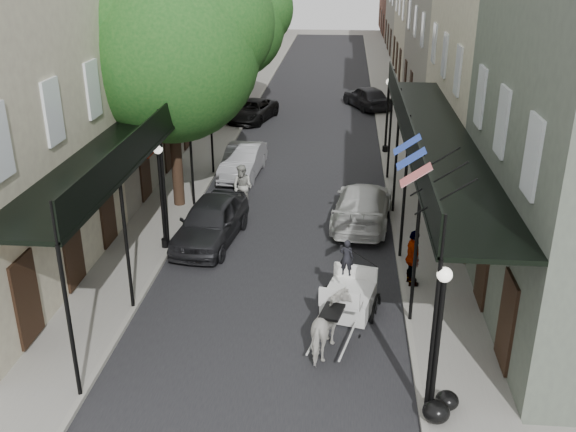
% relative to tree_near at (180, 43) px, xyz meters
% --- Properties ---
extents(ground, '(140.00, 140.00, 0.00)m').
position_rel_tree_near_xyz_m(ground, '(4.20, -10.18, -6.49)').
color(ground, gray).
rests_on(ground, ground).
extents(road, '(8.00, 90.00, 0.01)m').
position_rel_tree_near_xyz_m(road, '(4.20, 9.82, -6.48)').
color(road, black).
rests_on(road, ground).
extents(sidewalk_left, '(2.20, 90.00, 0.12)m').
position_rel_tree_near_xyz_m(sidewalk_left, '(-0.80, 9.82, -6.43)').
color(sidewalk_left, gray).
rests_on(sidewalk_left, ground).
extents(sidewalk_right, '(2.20, 90.00, 0.12)m').
position_rel_tree_near_xyz_m(sidewalk_right, '(9.20, 9.82, -6.43)').
color(sidewalk_right, gray).
rests_on(sidewalk_right, ground).
extents(building_row_left, '(5.00, 80.00, 10.50)m').
position_rel_tree_near_xyz_m(building_row_left, '(-4.40, 19.82, -1.24)').
color(building_row_left, beige).
rests_on(building_row_left, ground).
extents(building_row_right, '(5.00, 80.00, 10.50)m').
position_rel_tree_near_xyz_m(building_row_right, '(12.80, 19.82, -1.24)').
color(building_row_right, gray).
rests_on(building_row_right, ground).
extents(gallery_left, '(2.20, 18.05, 4.88)m').
position_rel_tree_near_xyz_m(gallery_left, '(-0.59, -3.20, -2.44)').
color(gallery_left, black).
rests_on(gallery_left, sidewalk_left).
extents(gallery_right, '(2.20, 18.05, 4.88)m').
position_rel_tree_near_xyz_m(gallery_right, '(8.99, -3.20, -2.44)').
color(gallery_right, black).
rests_on(gallery_right, sidewalk_right).
extents(tree_near, '(7.31, 6.80, 9.63)m').
position_rel_tree_near_xyz_m(tree_near, '(0.00, 0.00, 0.00)').
color(tree_near, '#382619').
rests_on(tree_near, sidewalk_left).
extents(tree_far, '(6.45, 6.00, 8.61)m').
position_rel_tree_near_xyz_m(tree_far, '(-0.05, 14.00, -0.65)').
color(tree_far, '#382619').
rests_on(tree_far, sidewalk_left).
extents(lamppost_right_near, '(0.32, 0.32, 3.71)m').
position_rel_tree_near_xyz_m(lamppost_right_near, '(8.30, -12.18, -4.44)').
color(lamppost_right_near, black).
rests_on(lamppost_right_near, sidewalk_right).
extents(lamppost_left, '(0.32, 0.32, 3.71)m').
position_rel_tree_near_xyz_m(lamppost_left, '(0.10, -4.18, -4.44)').
color(lamppost_left, black).
rests_on(lamppost_left, sidewalk_left).
extents(lamppost_right_far, '(0.32, 0.32, 3.71)m').
position_rel_tree_near_xyz_m(lamppost_right_far, '(8.30, 7.82, -4.44)').
color(lamppost_right_far, black).
rests_on(lamppost_right_far, sidewalk_right).
extents(horse, '(1.23, 1.97, 1.54)m').
position_rel_tree_near_xyz_m(horse, '(6.00, -9.79, -5.72)').
color(horse, beige).
rests_on(horse, ground).
extents(carriage, '(1.89, 2.51, 2.58)m').
position_rel_tree_near_xyz_m(carriage, '(6.55, -7.45, -5.49)').
color(carriage, black).
rests_on(carriage, ground).
extents(pedestrian_walking, '(1.09, 0.99, 1.81)m').
position_rel_tree_near_xyz_m(pedestrian_walking, '(2.20, -0.10, -5.58)').
color(pedestrian_walking, '#A1A197').
rests_on(pedestrian_walking, ground).
extents(pedestrian_sidewalk_left, '(1.30, 1.13, 1.74)m').
position_rel_tree_near_xyz_m(pedestrian_sidewalk_left, '(-1.60, 9.60, -5.50)').
color(pedestrian_sidewalk_left, gray).
rests_on(pedestrian_sidewalk_left, sidewalk_left).
extents(pedestrian_sidewalk_right, '(0.59, 1.11, 1.81)m').
position_rel_tree_near_xyz_m(pedestrian_sidewalk_right, '(8.40, -6.13, -5.46)').
color(pedestrian_sidewalk_right, gray).
rests_on(pedestrian_sidewalk_right, sidewalk_right).
extents(car_left_near, '(2.41, 4.85, 1.59)m').
position_rel_tree_near_xyz_m(car_left_near, '(1.55, -3.37, -5.69)').
color(car_left_near, black).
rests_on(car_left_near, ground).
extents(car_left_mid, '(1.77, 4.37, 1.41)m').
position_rel_tree_near_xyz_m(car_left_mid, '(1.60, 3.82, -5.78)').
color(car_left_mid, '#A2A2A7').
rests_on(car_left_mid, ground).
extents(car_left_far, '(3.10, 4.89, 1.26)m').
position_rel_tree_near_xyz_m(car_left_far, '(0.60, 13.82, -5.86)').
color(car_left_far, black).
rests_on(car_left_far, ground).
extents(car_right_near, '(2.61, 5.27, 1.47)m').
position_rel_tree_near_xyz_m(car_right_near, '(6.97, -1.18, -5.75)').
color(car_right_near, silver).
rests_on(car_right_near, ground).
extents(car_right_far, '(3.41, 4.71, 1.49)m').
position_rel_tree_near_xyz_m(car_right_far, '(7.58, 17.72, -5.74)').
color(car_right_far, black).
rests_on(car_right_far, ground).
extents(trash_bags, '(0.87, 1.02, 0.52)m').
position_rel_tree_near_xyz_m(trash_bags, '(8.51, -12.20, -6.13)').
color(trash_bags, black).
rests_on(trash_bags, sidewalk_right).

